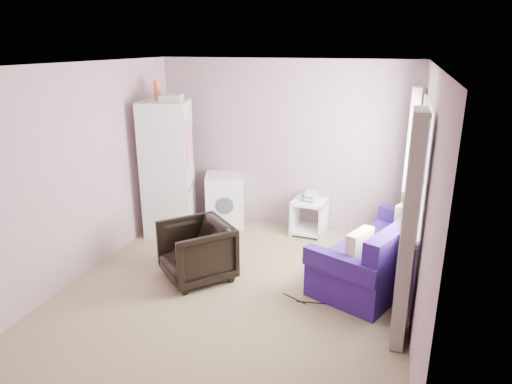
{
  "coord_description": "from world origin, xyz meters",
  "views": [
    {
      "loc": [
        1.64,
        -4.34,
        2.7
      ],
      "look_at": [
        0.05,
        0.6,
        1.0
      ],
      "focal_mm": 32.0,
      "sensor_mm": 36.0,
      "label": 1
    }
  ],
  "objects_px": {
    "side_table": "(309,214)",
    "sofa": "(383,256)",
    "washing_machine": "(225,199)",
    "armchair": "(196,249)",
    "fridge": "(168,168)"
  },
  "relations": [
    {
      "from": "side_table",
      "to": "armchair",
      "type": "bearing_deg",
      "value": -120.09
    },
    {
      "from": "armchair",
      "to": "sofa",
      "type": "xyz_separation_m",
      "value": [
        2.11,
        0.64,
        -0.08
      ]
    },
    {
      "from": "washing_machine",
      "to": "armchair",
      "type": "bearing_deg",
      "value": -100.5
    },
    {
      "from": "armchair",
      "to": "fridge",
      "type": "height_order",
      "value": "fridge"
    },
    {
      "from": "fridge",
      "to": "side_table",
      "type": "distance_m",
      "value": 2.18
    },
    {
      "from": "armchair",
      "to": "washing_machine",
      "type": "distance_m",
      "value": 1.73
    },
    {
      "from": "fridge",
      "to": "side_table",
      "type": "height_order",
      "value": "fridge"
    },
    {
      "from": "washing_machine",
      "to": "side_table",
      "type": "bearing_deg",
      "value": -19.36
    },
    {
      "from": "washing_machine",
      "to": "sofa",
      "type": "distance_m",
      "value": 2.64
    },
    {
      "from": "armchair",
      "to": "side_table",
      "type": "relative_size",
      "value": 1.19
    },
    {
      "from": "fridge",
      "to": "washing_machine",
      "type": "distance_m",
      "value": 1.01
    },
    {
      "from": "washing_machine",
      "to": "sofa",
      "type": "xyz_separation_m",
      "value": [
        2.42,
        -1.06,
        -0.11
      ]
    },
    {
      "from": "side_table",
      "to": "sofa",
      "type": "bearing_deg",
      "value": -44.92
    },
    {
      "from": "side_table",
      "to": "sofa",
      "type": "xyz_separation_m",
      "value": [
        1.1,
        -1.1,
        0.01
      ]
    },
    {
      "from": "washing_machine",
      "to": "sofa",
      "type": "relative_size",
      "value": 0.39
    }
  ]
}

